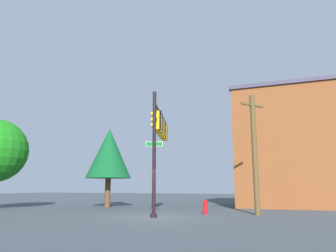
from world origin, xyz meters
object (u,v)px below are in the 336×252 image
object	(u,v)px
brick_building	(286,149)
fire_hydrant	(205,207)
signal_pole_assembly	(159,131)
utility_pole	(255,152)
tree_near	(109,153)

from	to	relation	value
brick_building	fire_hydrant	bearing A→B (deg)	155.08
fire_hydrant	brick_building	size ratio (longest dim) A/B	0.09
signal_pole_assembly	fire_hydrant	bearing A→B (deg)	-77.25
fire_hydrant	utility_pole	bearing A→B (deg)	-83.86
signal_pole_assembly	brick_building	size ratio (longest dim) A/B	0.72
utility_pole	tree_near	size ratio (longest dim) A/B	1.12
fire_hydrant	signal_pole_assembly	bearing A→B (deg)	102.75
signal_pole_assembly	utility_pole	size ratio (longest dim) A/B	0.97
fire_hydrant	tree_near	size ratio (longest dim) A/B	0.13
signal_pole_assembly	brick_building	bearing A→B (deg)	-34.89
signal_pole_assembly	utility_pole	bearing A→B (deg)	-80.66
tree_near	utility_pole	bearing A→B (deg)	-105.04
signal_pole_assembly	tree_near	bearing A→B (deg)	56.02
utility_pole	brick_building	distance (m)	9.79
utility_pole	tree_near	xyz separation A→B (m)	(3.17, 11.80, 0.62)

